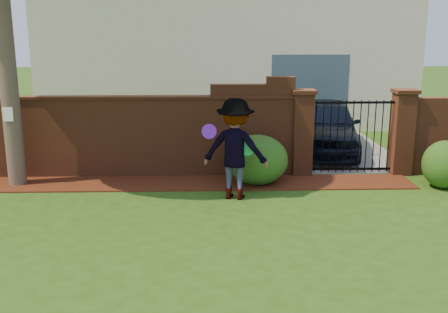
{
  "coord_description": "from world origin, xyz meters",
  "views": [
    {
      "loc": [
        0.37,
        -7.1,
        3.1
      ],
      "look_at": [
        0.62,
        1.4,
        1.05
      ],
      "focal_mm": 41.86,
      "sensor_mm": 36.0,
      "label": 1
    }
  ],
  "objects_px": {
    "car": "(326,127)",
    "man": "(235,149)",
    "frisbee_green": "(247,149)",
    "frisbee_purple": "(209,131)"
  },
  "relations": [
    {
      "from": "car",
      "to": "man",
      "type": "xyz_separation_m",
      "value": [
        -2.54,
        -3.66,
        0.26
      ]
    },
    {
      "from": "car",
      "to": "frisbee_green",
      "type": "distance_m",
      "value": 4.39
    },
    {
      "from": "car",
      "to": "frisbee_green",
      "type": "relative_size",
      "value": 15.08
    },
    {
      "from": "frisbee_green",
      "to": "man",
      "type": "bearing_deg",
      "value": 165.04
    },
    {
      "from": "man",
      "to": "frisbee_green",
      "type": "bearing_deg",
      "value": 179.35
    },
    {
      "from": "car",
      "to": "frisbee_purple",
      "type": "xyz_separation_m",
      "value": [
        -3.01,
        -3.79,
        0.63
      ]
    },
    {
      "from": "car",
      "to": "frisbee_green",
      "type": "xyz_separation_m",
      "value": [
        -2.31,
        -3.73,
        0.29
      ]
    },
    {
      "from": "man",
      "to": "frisbee_purple",
      "type": "bearing_deg",
      "value": 29.52
    },
    {
      "from": "man",
      "to": "frisbee_green",
      "type": "relative_size",
      "value": 7.06
    },
    {
      "from": "frisbee_purple",
      "to": "man",
      "type": "bearing_deg",
      "value": 15.21
    }
  ]
}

